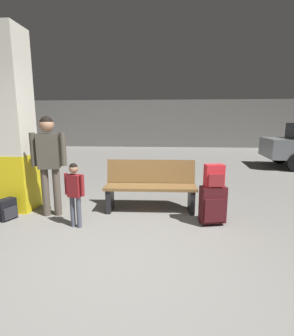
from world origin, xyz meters
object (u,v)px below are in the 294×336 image
(suitcase, at_px, (213,205))
(adult, at_px, (49,156))
(structural_pillar, at_px, (12,123))
(backpack_bright, at_px, (214,176))
(child, at_px, (75,188))
(backpack_dark_floor, at_px, (7,209))
(bench, at_px, (150,186))

(suitcase, bearing_deg, adult, 175.68)
(adult, bearing_deg, structural_pillar, 159.96)
(suitcase, height_order, backpack_bright, backpack_bright)
(child, bearing_deg, backpack_bright, 6.66)
(structural_pillar, distance_m, child, 1.76)
(backpack_dark_floor, bearing_deg, child, -9.32)
(bench, xyz_separation_m, backpack_bright, (0.99, -0.59, 0.33))
(backpack_bright, height_order, child, child)
(structural_pillar, relative_size, backpack_dark_floor, 9.12)
(suitcase, bearing_deg, backpack_dark_floor, -179.29)
(backpack_bright, bearing_deg, backpack_dark_floor, -179.30)
(structural_pillar, distance_m, suitcase, 3.62)
(bench, relative_size, backpack_dark_floor, 4.75)
(child, relative_size, adult, 0.59)
(adult, distance_m, backpack_dark_floor, 1.10)
(backpack_dark_floor, bearing_deg, backpack_bright, 0.70)
(structural_pillar, height_order, suitcase, structural_pillar)
(backpack_bright, bearing_deg, structural_pillar, 172.09)
(child, height_order, backpack_dark_floor, child)
(structural_pillar, xyz_separation_m, child, (1.31, -0.71, -0.94))
(child, bearing_deg, suitcase, 6.67)
(bench, relative_size, suitcase, 2.68)
(backpack_bright, relative_size, backpack_dark_floor, 1.00)
(structural_pillar, height_order, backpack_dark_floor, structural_pillar)
(structural_pillar, bearing_deg, child, -28.50)
(bench, distance_m, suitcase, 1.16)
(structural_pillar, xyz_separation_m, backpack_bright, (3.38, -0.47, -0.77))
(suitcase, relative_size, backpack_bright, 1.78)
(adult, bearing_deg, child, -37.67)
(child, distance_m, adult, 0.84)
(backpack_bright, relative_size, child, 0.35)
(backpack_bright, distance_m, backpack_dark_floor, 3.35)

